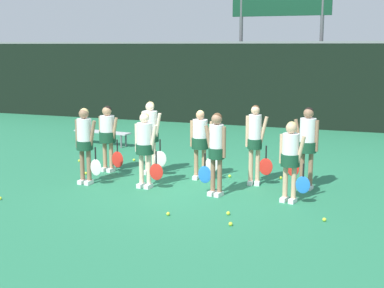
% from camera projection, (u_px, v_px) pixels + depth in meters
% --- Properties ---
extents(ground_plane, '(140.00, 140.00, 0.00)m').
position_uv_depth(ground_plane, '(191.00, 185.00, 11.97)').
color(ground_plane, '#26724C').
extents(fence_windscreen, '(60.00, 0.08, 3.23)m').
position_uv_depth(fence_windscreen, '(275.00, 85.00, 20.14)').
color(fence_windscreen, black).
rests_on(fence_windscreen, ground_plane).
extents(scoreboard, '(3.82, 0.15, 5.80)m').
position_uv_depth(scoreboard, '(281.00, 7.00, 20.47)').
color(scoreboard, '#515156').
rests_on(scoreboard, ground_plane).
extents(bench_courtside, '(1.98, 0.59, 0.43)m').
position_uv_depth(bench_courtside, '(102.00, 133.00, 16.75)').
color(bench_courtside, '#B2B2B7').
rests_on(bench_courtside, ground_plane).
extents(player_0, '(0.65, 0.37, 1.72)m').
position_uv_depth(player_0, '(85.00, 139.00, 11.92)').
color(player_0, '#8C664C').
rests_on(player_0, ground_plane).
extents(player_1, '(0.68, 0.39, 1.66)m').
position_uv_depth(player_1, '(145.00, 144.00, 11.60)').
color(player_1, beige).
rests_on(player_1, ground_plane).
extents(player_2, '(0.62, 0.34, 1.73)m').
position_uv_depth(player_2, '(216.00, 147.00, 10.98)').
color(player_2, '#8C664C').
rests_on(player_2, ground_plane).
extents(player_3, '(0.65, 0.38, 1.62)m').
position_uv_depth(player_3, '(291.00, 155.00, 10.53)').
color(player_3, tan).
rests_on(player_3, ground_plane).
extents(player_4, '(0.69, 0.41, 1.64)m').
position_uv_depth(player_4, '(108.00, 133.00, 13.13)').
color(player_4, tan).
rests_on(player_4, ground_plane).
extents(player_5, '(0.69, 0.41, 1.77)m').
position_uv_depth(player_5, '(150.00, 131.00, 12.81)').
color(player_5, beige).
rests_on(player_5, ground_plane).
extents(player_6, '(0.68, 0.39, 1.62)m').
position_uv_depth(player_6, '(200.00, 139.00, 12.34)').
color(player_6, tan).
rests_on(player_6, ground_plane).
extents(player_7, '(0.62, 0.33, 1.79)m').
position_uv_depth(player_7, '(255.00, 139.00, 11.85)').
color(player_7, tan).
rests_on(player_7, ground_plane).
extents(player_8, '(0.66, 0.39, 1.79)m').
position_uv_depth(player_8, '(307.00, 141.00, 11.49)').
color(player_8, '#8C664C').
rests_on(player_8, ground_plane).
extents(tennis_ball_0, '(0.07, 0.07, 0.07)m').
position_uv_depth(tennis_ball_0, '(168.00, 214.00, 9.84)').
color(tennis_ball_0, '#CCE033').
rests_on(tennis_ball_0, ground_plane).
extents(tennis_ball_1, '(0.07, 0.07, 0.07)m').
position_uv_depth(tennis_ball_1, '(86.00, 173.00, 12.95)').
color(tennis_ball_1, '#CCE033').
rests_on(tennis_ball_1, ground_plane).
extents(tennis_ball_2, '(0.07, 0.07, 0.07)m').
position_uv_depth(tennis_ball_2, '(197.00, 165.00, 13.84)').
color(tennis_ball_2, '#CCE033').
rests_on(tennis_ball_2, ground_plane).
extents(tennis_ball_3, '(0.07, 0.07, 0.07)m').
position_uv_depth(tennis_ball_3, '(79.00, 161.00, 14.35)').
color(tennis_ball_3, '#CCE033').
rests_on(tennis_ball_3, ground_plane).
extents(tennis_ball_4, '(0.07, 0.07, 0.07)m').
position_uv_depth(tennis_ball_4, '(231.00, 224.00, 9.27)').
color(tennis_ball_4, '#CCE033').
rests_on(tennis_ball_4, ground_plane).
extents(tennis_ball_5, '(0.07, 0.07, 0.07)m').
position_uv_depth(tennis_ball_5, '(134.00, 160.00, 14.45)').
color(tennis_ball_5, '#CCE033').
rests_on(tennis_ball_5, ground_plane).
extents(tennis_ball_6, '(0.07, 0.07, 0.07)m').
position_uv_depth(tennis_ball_6, '(324.00, 220.00, 9.51)').
color(tennis_ball_6, '#CCE033').
rests_on(tennis_ball_6, ground_plane).
extents(tennis_ball_7, '(0.07, 0.07, 0.07)m').
position_uv_depth(tennis_ball_7, '(228.00, 213.00, 9.86)').
color(tennis_ball_7, '#CCE033').
rests_on(tennis_ball_7, ground_plane).
extents(tennis_ball_8, '(0.07, 0.07, 0.07)m').
position_uv_depth(tennis_ball_8, '(0.00, 198.00, 10.83)').
color(tennis_ball_8, '#CCE033').
rests_on(tennis_ball_8, ground_plane).
extents(tennis_ball_9, '(0.07, 0.07, 0.07)m').
position_uv_depth(tennis_ball_9, '(230.00, 176.00, 12.67)').
color(tennis_ball_9, '#CCE033').
rests_on(tennis_ball_9, ground_plane).
extents(tennis_ball_10, '(0.07, 0.07, 0.07)m').
position_uv_depth(tennis_ball_10, '(105.00, 158.00, 14.73)').
color(tennis_ball_10, '#CCE033').
rests_on(tennis_ball_10, ground_plane).
extents(tennis_ball_11, '(0.07, 0.07, 0.07)m').
position_uv_depth(tennis_ball_11, '(281.00, 178.00, 12.50)').
color(tennis_ball_11, '#CCE033').
rests_on(tennis_ball_11, ground_plane).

